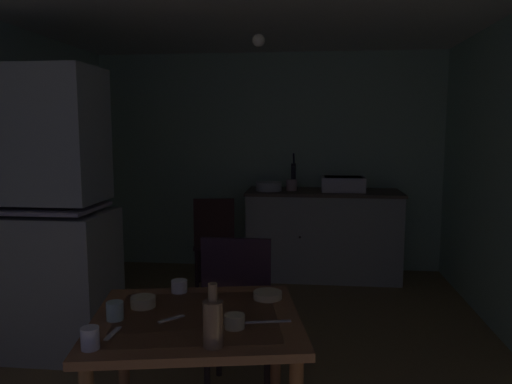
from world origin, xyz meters
name	(u,v)px	position (x,y,z in m)	size (l,w,h in m)	color
ground_plane	(241,347)	(0.00, 0.00, 0.00)	(5.20, 5.20, 0.00)	olive
wall_back	(267,162)	(0.00, 2.15, 1.19)	(3.92, 0.10, 2.39)	#B0D3B3
hutch_cabinet	(37,222)	(-1.40, -0.17, 0.92)	(0.99, 0.59, 1.97)	#B0B3AA
counter_cabinet	(323,234)	(0.62, 1.78, 0.46)	(1.60, 0.64, 0.92)	#B0B3AA
sink_basin	(343,184)	(0.82, 1.78, 1.00)	(0.44, 0.34, 0.15)	white
hand_pump	(293,174)	(0.31, 1.83, 1.09)	(0.05, 0.27, 0.39)	#232328
mixing_bowl_counter	(269,186)	(0.05, 1.73, 0.97)	(0.27, 0.27, 0.09)	white
stoneware_crock	(292,185)	(0.29, 1.79, 0.98)	(0.12, 0.12, 0.11)	beige
dining_table	(197,340)	(-0.01, -1.29, 0.63)	(1.04, 0.95, 0.74)	brown
chair_far_side	(239,314)	(0.09, -0.66, 0.51)	(0.40, 0.40, 0.98)	#2C201E
chair_by_counter	(215,241)	(-0.43, 1.23, 0.49)	(0.46, 0.46, 0.92)	black
serving_bowl_wide	(268,295)	(0.28, -1.02, 0.75)	(0.14, 0.14, 0.03)	beige
soup_bowl_small	(143,302)	(-0.29, -1.20, 0.76)	(0.12, 0.12, 0.05)	beige
mug_dark	(179,286)	(-0.17, -0.98, 0.77)	(0.08, 0.08, 0.06)	white
teacup_mint	(115,311)	(-0.35, -1.36, 0.78)	(0.07, 0.07, 0.08)	#ADD1C1
teacup_cream	(90,338)	(-0.33, -1.65, 0.78)	(0.07, 0.07, 0.08)	white
mug_tall	(235,321)	(0.17, -1.39, 0.77)	(0.09, 0.09, 0.06)	beige
glass_bottle	(213,322)	(0.12, -1.58, 0.84)	(0.08, 0.08, 0.25)	olive
table_knife	(267,322)	(0.30, -1.32, 0.74)	(0.21, 0.02, 0.01)	silver
teaspoon_near_bowl	(171,319)	(-0.11, -1.33, 0.74)	(0.12, 0.02, 0.01)	beige
teaspoon_by_cup	(113,333)	(-0.30, -1.51, 0.74)	(0.13, 0.02, 0.01)	beige
pendant_bulb	(259,40)	(0.15, -0.18, 2.11)	(0.08, 0.08, 0.08)	#F9EFCC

